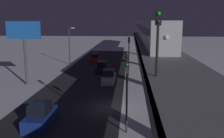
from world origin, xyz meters
The scene contains 13 objects.
ground_plane centered at (0.00, 0.00, 0.00)m, with size 240.00×240.00×0.00m, color white.
avenue_asphalt centered at (4.30, 0.00, 0.00)m, with size 11.00×96.29×0.01m, color #28282D.
elevated_railway centered at (-5.28, 0.00, 4.83)m, with size 5.00×96.29×5.57m.
subway_train centered at (-5.38, -35.93, 7.35)m, with size 2.94×74.07×3.40m.
rail_signal centered at (-3.64, 9.36, 8.30)m, with size 0.36×0.41×4.00m.
sedan_silver centered at (1.10, -10.31, 0.80)m, with size 1.80×4.19×1.97m.
sedan_black_2 centered at (2.90, -17.42, 0.80)m, with size 1.80×4.25×1.97m.
sedan_blue centered at (5.70, 4.80, 0.80)m, with size 1.80×4.29×1.97m.
sedan_red centered at (5.70, -27.98, 0.80)m, with size 1.80×4.28×1.97m.
traffic_light_near centered at (-1.80, 5.75, 4.20)m, with size 0.32×0.44×6.40m.
traffic_light_mid centered at (-1.80, -14.79, 4.20)m, with size 0.32×0.44×6.40m.
commercial_billboard centered at (12.63, -8.29, 6.83)m, with size 4.80×0.36×8.90m.
street_lamp_far centered at (10.37, -25.00, 4.81)m, with size 1.35×0.44×7.65m.
Camera 1 is at (-2.02, 23.96, 8.92)m, focal length 38.54 mm.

